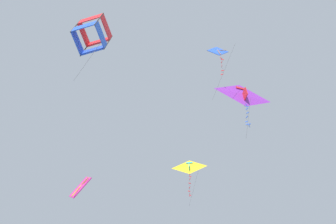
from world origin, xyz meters
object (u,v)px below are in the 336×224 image
at_px(kite_diamond_near_right, 80,187).
at_px(kite_delta_mid_left, 189,167).
at_px(kite_delta_highest, 243,95).
at_px(kite_diamond_far_centre, 218,52).
at_px(kite_box_upper_right, 92,34).

bearing_deg(kite_diamond_near_right, kite_delta_mid_left, -132.27).
xyz_separation_m(kite_delta_highest, kite_diamond_far_centre, (0.37, -1.45, 3.44)).
relative_size(kite_delta_highest, kite_box_upper_right, 0.82).
xyz_separation_m(kite_box_upper_right, kite_diamond_far_centre, (-3.94, 8.06, 5.88)).
xyz_separation_m(kite_delta_highest, kite_box_upper_right, (4.30, -9.51, -2.44)).
relative_size(kite_delta_highest, kite_diamond_far_centre, 0.73).
xyz_separation_m(kite_delta_mid_left, kite_diamond_far_centre, (8.86, -0.21, 2.40)).
relative_size(kite_box_upper_right, kite_diamond_far_centre, 0.89).
height_order(kite_delta_mid_left, kite_box_upper_right, kite_delta_mid_left).
relative_size(kite_diamond_near_right, kite_delta_mid_left, 0.53).
bearing_deg(kite_diamond_far_centre, kite_box_upper_right, 17.18).
relative_size(kite_delta_mid_left, kite_diamond_far_centre, 0.69).
height_order(kite_delta_highest, kite_diamond_far_centre, kite_diamond_far_centre).
distance_m(kite_box_upper_right, kite_diamond_far_centre, 10.73).
bearing_deg(kite_box_upper_right, kite_diamond_near_right, -61.87).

